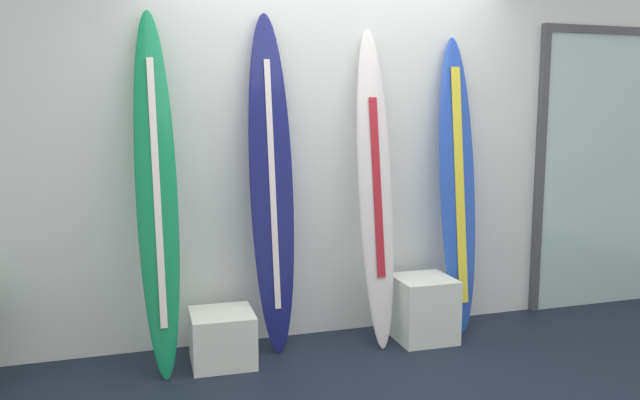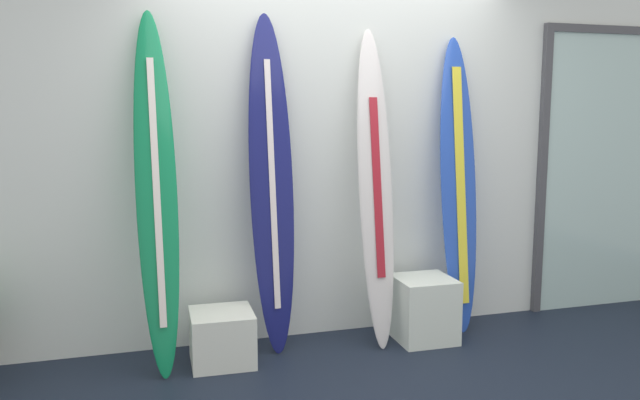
{
  "view_description": "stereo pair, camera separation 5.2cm",
  "coord_description": "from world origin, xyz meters",
  "px_view_note": "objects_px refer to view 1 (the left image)",
  "views": [
    {
      "loc": [
        -1.39,
        -2.98,
        1.59
      ],
      "look_at": [
        -0.16,
        0.95,
        1.0
      ],
      "focal_mm": 35.68,
      "sensor_mm": 36.0,
      "label": 1
    },
    {
      "loc": [
        -1.34,
        -2.99,
        1.59
      ],
      "look_at": [
        -0.16,
        0.95,
        1.0
      ],
      "focal_mm": 35.68,
      "sensor_mm": 36.0,
      "label": 2
    }
  ],
  "objects_px": {
    "surfboard_ivory": "(375,187)",
    "surfboard_cobalt": "(457,187)",
    "surfboard_navy": "(272,185)",
    "display_block_center": "(423,308)",
    "surfboard_emerald": "(157,192)",
    "glass_door": "(600,165)",
    "display_block_left": "(222,338)"
  },
  "relations": [
    {
      "from": "surfboard_navy",
      "to": "display_block_center",
      "type": "bearing_deg",
      "value": -8.82
    },
    {
      "from": "display_block_left",
      "to": "display_block_center",
      "type": "xyz_separation_m",
      "value": [
        1.39,
        0.0,
        0.05
      ]
    },
    {
      "from": "surfboard_emerald",
      "to": "surfboard_ivory",
      "type": "bearing_deg",
      "value": 1.74
    },
    {
      "from": "surfboard_cobalt",
      "to": "display_block_left",
      "type": "xyz_separation_m",
      "value": [
        -1.72,
        -0.17,
        -0.87
      ]
    },
    {
      "from": "surfboard_emerald",
      "to": "display_block_center",
      "type": "distance_m",
      "value": 1.97
    },
    {
      "from": "surfboard_navy",
      "to": "display_block_left",
      "type": "bearing_deg",
      "value": -155.74
    },
    {
      "from": "surfboard_ivory",
      "to": "display_block_left",
      "type": "xyz_separation_m",
      "value": [
        -1.06,
        -0.1,
        -0.9
      ]
    },
    {
      "from": "display_block_left",
      "to": "glass_door",
      "type": "relative_size",
      "value": 0.18
    },
    {
      "from": "surfboard_cobalt",
      "to": "display_block_left",
      "type": "distance_m",
      "value": 1.94
    },
    {
      "from": "surfboard_emerald",
      "to": "surfboard_navy",
      "type": "bearing_deg",
      "value": 8.27
    },
    {
      "from": "surfboard_navy",
      "to": "glass_door",
      "type": "bearing_deg",
      "value": 3.43
    },
    {
      "from": "surfboard_ivory",
      "to": "glass_door",
      "type": "bearing_deg",
      "value": 6.36
    },
    {
      "from": "glass_door",
      "to": "surfboard_cobalt",
      "type": "bearing_deg",
      "value": -173.28
    },
    {
      "from": "surfboard_cobalt",
      "to": "display_block_left",
      "type": "bearing_deg",
      "value": -174.47
    },
    {
      "from": "display_block_center",
      "to": "surfboard_cobalt",
      "type": "bearing_deg",
      "value": 26.14
    },
    {
      "from": "surfboard_ivory",
      "to": "display_block_left",
      "type": "bearing_deg",
      "value": -174.53
    },
    {
      "from": "surfboard_emerald",
      "to": "display_block_left",
      "type": "bearing_deg",
      "value": -9.1
    },
    {
      "from": "display_block_left",
      "to": "surfboard_navy",
      "type": "bearing_deg",
      "value": 24.26
    },
    {
      "from": "surfboard_emerald",
      "to": "surfboard_navy",
      "type": "height_order",
      "value": "surfboard_navy"
    },
    {
      "from": "surfboard_emerald",
      "to": "display_block_center",
      "type": "xyz_separation_m",
      "value": [
        1.76,
        -0.05,
        -0.88
      ]
    },
    {
      "from": "display_block_left",
      "to": "display_block_center",
      "type": "distance_m",
      "value": 1.39
    },
    {
      "from": "surfboard_cobalt",
      "to": "display_block_center",
      "type": "relative_size",
      "value": 4.78
    },
    {
      "from": "surfboard_navy",
      "to": "glass_door",
      "type": "xyz_separation_m",
      "value": [
        2.72,
        0.16,
        0.04
      ]
    },
    {
      "from": "surfboard_ivory",
      "to": "surfboard_cobalt",
      "type": "height_order",
      "value": "surfboard_ivory"
    },
    {
      "from": "surfboard_cobalt",
      "to": "glass_door",
      "type": "height_order",
      "value": "glass_door"
    },
    {
      "from": "surfboard_navy",
      "to": "glass_door",
      "type": "relative_size",
      "value": 0.99
    },
    {
      "from": "surfboard_emerald",
      "to": "display_block_center",
      "type": "bearing_deg",
      "value": -1.74
    },
    {
      "from": "surfboard_emerald",
      "to": "glass_door",
      "type": "xyz_separation_m",
      "value": [
        3.45,
        0.27,
        0.05
      ]
    },
    {
      "from": "surfboard_emerald",
      "to": "glass_door",
      "type": "height_order",
      "value": "glass_door"
    },
    {
      "from": "surfboard_navy",
      "to": "surfboard_cobalt",
      "type": "xyz_separation_m",
      "value": [
        1.36,
        0.0,
        -0.07
      ]
    },
    {
      "from": "surfboard_ivory",
      "to": "glass_door",
      "type": "xyz_separation_m",
      "value": [
        2.02,
        0.23,
        0.08
      ]
    },
    {
      "from": "surfboard_navy",
      "to": "display_block_left",
      "type": "distance_m",
      "value": 1.02
    }
  ]
}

